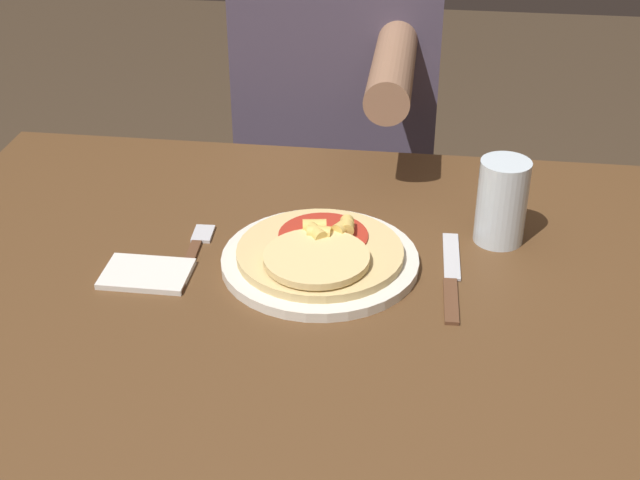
{
  "coord_description": "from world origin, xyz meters",
  "views": [
    {
      "loc": [
        0.12,
        -0.96,
        1.43
      ],
      "look_at": [
        -0.01,
        0.06,
        0.82
      ],
      "focal_mm": 50.0,
      "sensor_mm": 36.0,
      "label": 1
    }
  ],
  "objects_px": {
    "person_diner": "(340,113)",
    "dining_table": "(322,358)",
    "knife": "(451,277)",
    "pizza": "(320,251)",
    "fork": "(194,252)",
    "plate": "(320,261)",
    "drinking_glass": "(502,202)"
  },
  "relations": [
    {
      "from": "dining_table",
      "to": "person_diner",
      "type": "distance_m",
      "value": 0.67
    },
    {
      "from": "fork",
      "to": "pizza",
      "type": "bearing_deg",
      "value": -3.22
    },
    {
      "from": "fork",
      "to": "person_diner",
      "type": "distance_m",
      "value": 0.62
    },
    {
      "from": "dining_table",
      "to": "pizza",
      "type": "height_order",
      "value": "pizza"
    },
    {
      "from": "pizza",
      "to": "fork",
      "type": "distance_m",
      "value": 0.18
    },
    {
      "from": "pizza",
      "to": "person_diner",
      "type": "distance_m",
      "value": 0.62
    },
    {
      "from": "drinking_glass",
      "to": "dining_table",
      "type": "bearing_deg",
      "value": -145.7
    },
    {
      "from": "dining_table",
      "to": "fork",
      "type": "height_order",
      "value": "fork"
    },
    {
      "from": "dining_table",
      "to": "pizza",
      "type": "bearing_deg",
      "value": 100.08
    },
    {
      "from": "fork",
      "to": "knife",
      "type": "height_order",
      "value": "same"
    },
    {
      "from": "pizza",
      "to": "drinking_glass",
      "type": "bearing_deg",
      "value": 23.35
    },
    {
      "from": "dining_table",
      "to": "knife",
      "type": "height_order",
      "value": "knife"
    },
    {
      "from": "fork",
      "to": "knife",
      "type": "distance_m",
      "value": 0.36
    },
    {
      "from": "dining_table",
      "to": "pizza",
      "type": "relative_size",
      "value": 5.3
    },
    {
      "from": "knife",
      "to": "drinking_glass",
      "type": "bearing_deg",
      "value": 59.8
    },
    {
      "from": "pizza",
      "to": "fork",
      "type": "height_order",
      "value": "pizza"
    },
    {
      "from": "plate",
      "to": "drinking_glass",
      "type": "bearing_deg",
      "value": 22.53
    },
    {
      "from": "dining_table",
      "to": "pizza",
      "type": "xyz_separation_m",
      "value": [
        -0.01,
        0.05,
        0.14
      ]
    },
    {
      "from": "dining_table",
      "to": "knife",
      "type": "xyz_separation_m",
      "value": [
        0.17,
        0.05,
        0.12
      ]
    },
    {
      "from": "person_diner",
      "to": "dining_table",
      "type": "bearing_deg",
      "value": -85.64
    },
    {
      "from": "pizza",
      "to": "drinking_glass",
      "type": "xyz_separation_m",
      "value": [
        0.24,
        0.11,
        0.04
      ]
    },
    {
      "from": "drinking_glass",
      "to": "person_diner",
      "type": "xyz_separation_m",
      "value": [
        -0.29,
        0.51,
        -0.09
      ]
    },
    {
      "from": "plate",
      "to": "person_diner",
      "type": "relative_size",
      "value": 0.21
    },
    {
      "from": "fork",
      "to": "plate",
      "type": "bearing_deg",
      "value": -1.96
    },
    {
      "from": "fork",
      "to": "drinking_glass",
      "type": "bearing_deg",
      "value": 12.68
    },
    {
      "from": "dining_table",
      "to": "knife",
      "type": "relative_size",
      "value": 5.48
    },
    {
      "from": "pizza",
      "to": "person_diner",
      "type": "bearing_deg",
      "value": 93.85
    },
    {
      "from": "pizza",
      "to": "fork",
      "type": "bearing_deg",
      "value": 176.78
    },
    {
      "from": "plate",
      "to": "person_diner",
      "type": "distance_m",
      "value": 0.61
    },
    {
      "from": "plate",
      "to": "drinking_glass",
      "type": "distance_m",
      "value": 0.27
    },
    {
      "from": "drinking_glass",
      "to": "person_diner",
      "type": "bearing_deg",
      "value": 119.33
    },
    {
      "from": "pizza",
      "to": "knife",
      "type": "xyz_separation_m",
      "value": [
        0.18,
        -0.01,
        -0.02
      ]
    }
  ]
}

